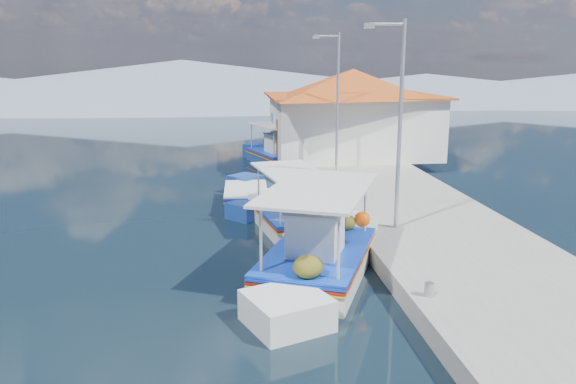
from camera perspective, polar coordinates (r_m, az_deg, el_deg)
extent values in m
plane|color=black|center=(14.93, -4.35, -8.17)|extent=(160.00, 160.00, 0.00)
cube|color=gray|center=(21.52, 10.85, -0.93)|extent=(5.00, 44.00, 0.50)
cylinder|color=#A5A8AD|center=(12.64, 13.91, -9.43)|extent=(0.20, 0.20, 0.30)
cylinder|color=#A5A8AD|center=(17.14, 8.14, -3.11)|extent=(0.20, 0.20, 0.30)
cylinder|color=#A5A8AD|center=(22.81, 4.36, 1.11)|extent=(0.20, 0.20, 0.30)
cylinder|color=#A5A8AD|center=(28.62, 2.09, 3.63)|extent=(0.20, 0.20, 0.30)
cube|color=silver|center=(14.61, 3.00, -7.69)|extent=(3.73, 4.87, 0.95)
cube|color=silver|center=(16.93, -2.25, -4.28)|extent=(2.07, 2.07, 1.05)
cube|color=silver|center=(12.54, 10.01, -11.57)|extent=(2.01, 2.01, 0.90)
cube|color=#0E38B8|center=(14.46, 3.02, -6.06)|extent=(3.84, 5.01, 0.06)
cube|color=#A3160D|center=(14.49, 3.02, -6.36)|extent=(3.84, 5.01, 0.05)
cube|color=gold|center=(14.51, 3.01, -6.62)|extent=(3.84, 5.01, 0.04)
cube|color=#0E38B8|center=(14.44, 3.02, -5.80)|extent=(3.84, 4.98, 0.05)
cube|color=brown|center=(14.45, 3.02, -5.91)|extent=(3.53, 4.72, 0.05)
cube|color=silver|center=(14.04, 3.71, -4.14)|extent=(1.62, 1.67, 1.10)
cube|color=silver|center=(13.88, 3.75, -1.88)|extent=(1.77, 1.81, 0.06)
cylinder|color=beige|center=(15.32, -3.41, -1.66)|extent=(0.07, 0.07, 1.60)
cylinder|color=beige|center=(16.15, 2.21, -0.86)|extent=(0.07, 0.07, 1.60)
cylinder|color=beige|center=(12.29, 4.18, -5.48)|extent=(0.07, 0.07, 1.60)
cylinder|color=beige|center=(13.30, 10.54, -4.20)|extent=(0.07, 0.07, 1.60)
cube|color=silver|center=(14.00, 3.10, 0.30)|extent=(3.83, 4.91, 0.07)
ellipsoid|color=#424412|center=(15.32, -1.06, -3.65)|extent=(0.76, 0.84, 0.57)
ellipsoid|color=#424412|center=(16.07, 0.29, -2.99)|extent=(0.64, 0.71, 0.48)
ellipsoid|color=#424412|center=(13.09, 8.06, -6.93)|extent=(0.68, 0.75, 0.51)
sphere|color=#F95607|center=(15.24, 5.02, -1.97)|extent=(0.40, 0.40, 0.40)
cube|color=silver|center=(18.44, 0.16, -3.28)|extent=(2.27, 3.45, 0.82)
cube|color=silver|center=(20.48, 0.54, -1.29)|extent=(1.72, 1.72, 0.90)
cube|color=silver|center=(16.47, -0.30, -5.34)|extent=(1.67, 1.67, 0.77)
cube|color=#0E38B8|center=(18.34, 0.16, -2.15)|extent=(2.33, 3.56, 0.05)
cube|color=#A3160D|center=(18.36, 0.16, -2.35)|extent=(2.33, 3.56, 0.04)
cube|color=gold|center=(18.37, 0.16, -2.54)|extent=(2.33, 3.56, 0.03)
cube|color=navy|center=(18.32, 0.16, -1.97)|extent=(2.35, 3.53, 0.04)
cube|color=brown|center=(18.33, 0.16, -2.04)|extent=(2.12, 3.37, 0.04)
cylinder|color=beige|center=(19.52, -1.60, 0.98)|extent=(0.06, 0.06, 1.37)
cylinder|color=beige|center=(19.44, 2.43, 0.92)|extent=(0.06, 0.06, 1.37)
cylinder|color=beige|center=(16.92, -2.45, -0.96)|extent=(0.06, 0.06, 1.37)
cylinder|color=beige|center=(16.83, 2.21, -1.03)|extent=(0.06, 0.06, 1.37)
cube|color=silver|center=(18.02, 0.16, 2.17)|extent=(2.35, 3.47, 0.06)
cube|color=navy|center=(21.69, -4.21, -0.78)|extent=(1.64, 2.97, 0.81)
cube|color=navy|center=(23.55, -4.59, 0.60)|extent=(1.57, 1.57, 0.90)
cube|color=navy|center=(19.86, -3.78, -2.10)|extent=(1.52, 1.52, 0.77)
cube|color=#0E38B8|center=(21.60, -4.23, 0.18)|extent=(1.69, 3.06, 0.05)
cube|color=#A3160D|center=(21.61, -4.23, 0.01)|extent=(1.69, 3.06, 0.04)
cube|color=gold|center=(21.63, -4.23, -0.15)|extent=(1.69, 3.06, 0.03)
cube|color=silver|center=(21.58, -4.23, 0.34)|extent=(1.71, 3.03, 0.04)
cube|color=brown|center=(21.59, -4.23, 0.27)|extent=(1.52, 2.91, 0.04)
cube|color=navy|center=(30.16, -1.29, 3.25)|extent=(2.89, 3.92, 0.83)
cube|color=navy|center=(32.39, -0.29, 4.14)|extent=(1.76, 1.76, 0.91)
cube|color=navy|center=(28.00, -2.41, 2.46)|extent=(1.71, 1.71, 0.78)
cube|color=#0E38B8|center=(30.10, -1.30, 3.97)|extent=(2.97, 4.03, 0.05)
cube|color=#A3160D|center=(30.11, -1.30, 3.84)|extent=(2.97, 4.03, 0.04)
cube|color=gold|center=(30.12, -1.30, 3.73)|extent=(2.97, 4.03, 0.03)
cube|color=#0E38B8|center=(30.09, -1.30, 4.09)|extent=(2.98, 4.01, 0.04)
cube|color=brown|center=(30.09, -1.30, 4.04)|extent=(2.72, 3.80, 0.04)
cube|color=silver|center=(29.77, -1.42, 4.87)|extent=(1.32, 1.40, 0.96)
cube|color=silver|center=(29.70, -1.43, 5.81)|extent=(1.44, 1.51, 0.05)
cylinder|color=beige|center=(31.58, -1.95, 5.75)|extent=(0.06, 0.06, 1.39)
cylinder|color=beige|center=(31.25, 0.66, 5.68)|extent=(0.06, 0.06, 1.39)
cylinder|color=beige|center=(28.77, -3.44, 4.99)|extent=(0.06, 0.06, 1.39)
cylinder|color=beige|center=(28.40, -0.59, 4.91)|extent=(0.06, 0.06, 1.39)
cube|color=silver|center=(29.90, -1.31, 6.67)|extent=(2.97, 3.95, 0.06)
cube|color=silver|center=(29.85, 6.41, 6.58)|extent=(8.00, 6.00, 3.00)
cube|color=#CB551C|center=(29.71, 6.49, 9.55)|extent=(8.64, 6.48, 0.10)
pyramid|color=#CB551C|center=(29.67, 6.53, 10.80)|extent=(10.49, 10.49, 1.40)
cube|color=brown|center=(28.29, -1.07, 5.27)|extent=(0.06, 1.00, 2.00)
cube|color=#0E38B8|center=(30.69, -1.53, 7.02)|extent=(0.06, 1.20, 0.90)
cylinder|color=#A5A8AD|center=(16.79, 11.12, 6.38)|extent=(0.12, 0.12, 6.00)
cylinder|color=#A5A8AD|center=(16.56, 9.86, 16.22)|extent=(1.00, 0.08, 0.08)
cube|color=#A5A8AD|center=(16.42, 8.11, 16.13)|extent=(0.30, 0.14, 0.14)
cylinder|color=#A5A8AD|center=(25.47, 4.98, 8.86)|extent=(0.12, 0.12, 6.00)
cylinder|color=#A5A8AD|center=(25.32, 3.96, 15.30)|extent=(1.00, 0.08, 0.08)
cube|color=#A5A8AD|center=(25.23, 2.80, 15.21)|extent=(0.30, 0.14, 0.14)
cone|color=slate|center=(70.10, -10.48, 10.63)|extent=(96.00, 96.00, 5.50)
cone|color=slate|center=(74.48, 13.62, 9.97)|extent=(76.80, 76.80, 3.80)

